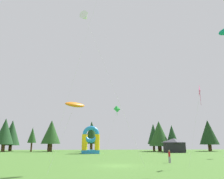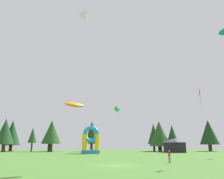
{
  "view_description": "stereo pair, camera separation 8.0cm",
  "coord_description": "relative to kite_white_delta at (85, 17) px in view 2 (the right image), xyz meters",
  "views": [
    {
      "loc": [
        -2.09,
        -26.81,
        2.61
      ],
      "look_at": [
        0.0,
        9.24,
        11.36
      ],
      "focal_mm": 35.24,
      "sensor_mm": 36.0,
      "label": 1
    },
    {
      "loc": [
        -2.01,
        -26.82,
        2.61
      ],
      "look_at": [
        0.0,
        9.24,
        11.36
      ],
      "focal_mm": 35.24,
      "sensor_mm": 36.0,
      "label": 2
    }
  ],
  "objects": [
    {
      "name": "kite_orange_parafoil",
      "position": [
        -0.21,
        -6.33,
        -13.35
      ],
      "size": [
        3.05,
        2.52,
        6.51
      ],
      "color": "orange",
      "rests_on": "ground_plane"
    },
    {
      "name": "tree_row_2",
      "position": [
        -25.56,
        45.38,
        -13.8
      ],
      "size": [
        5.38,
        5.38,
        9.64
      ],
      "color": "#4C331E",
      "rests_on": "ground_plane"
    },
    {
      "name": "tree_row_6",
      "position": [
        -0.16,
        40.75,
        -13.91
      ],
      "size": [
        4.29,
        4.29,
        8.96
      ],
      "color": "#4C331E",
      "rests_on": "ground_plane"
    },
    {
      "name": "tree_row_1",
      "position": [
        -26.2,
        41.61,
        -13.58
      ],
      "size": [
        5.5,
        5.5,
        9.79
      ],
      "color": "#4C331E",
      "rests_on": "ground_plane"
    },
    {
      "name": "tree_row_4",
      "position": [
        -13.04,
        41.84,
        -14.18
      ],
      "size": [
        3.07,
        3.07,
        8.07
      ],
      "color": "#4C331E",
      "rests_on": "ground_plane"
    },
    {
      "name": "festival_tent",
      "position": [
        22.49,
        32.99,
        -17.61
      ],
      "size": [
        5.08,
        3.36,
        3.73
      ],
      "color": "black",
      "rests_on": "ground_plane"
    },
    {
      "name": "tree_row_5",
      "position": [
        -12.42,
        41.74,
        -13.74
      ],
      "size": [
        5.79,
        5.79,
        9.32
      ],
      "color": "#4C331E",
      "rests_on": "ground_plane"
    },
    {
      "name": "tree_row_7",
      "position": [
        19.39,
        43.04,
        -14.18
      ],
      "size": [
        3.85,
        3.85,
        8.52
      ],
      "color": "#4C331E",
      "rests_on": "ground_plane"
    },
    {
      "name": "tree_row_10",
      "position": [
        36.93,
        42.06,
        -13.63
      ],
      "size": [
        5.89,
        5.89,
        9.74
      ],
      "color": "#4C331E",
      "rests_on": "ground_plane"
    },
    {
      "name": "inflatable_red_slide",
      "position": [
        0.13,
        29.19,
        -16.86
      ],
      "size": [
        4.33,
        4.29,
        6.65
      ],
      "color": "#268CD8",
      "rests_on": "ground_plane"
    },
    {
      "name": "kite_green_diamond",
      "position": [
        4.98,
        7.81,
        -11.67
      ],
      "size": [
        2.58,
        1.58,
        8.29
      ],
      "color": "green",
      "rests_on": "ground_plane"
    },
    {
      "name": "tree_row_9",
      "position": [
        24.43,
        40.16,
        -14.76
      ],
      "size": [
        3.97,
        3.97,
        7.92
      ],
      "color": "#4C331E",
      "rests_on": "ground_plane"
    },
    {
      "name": "person_midfield",
      "position": [
        11.58,
        2.92,
        -18.52
      ],
      "size": [
        0.3,
        0.3,
        1.62
      ],
      "rotation": [
        0.0,
        0.0,
        3.05
      ],
      "color": "#724C8C",
      "rests_on": "ground_plane"
    },
    {
      "name": "kite_pink_diamond",
      "position": [
        14.35,
        -1.97,
        -10.87
      ],
      "size": [
        2.85,
        1.37,
        9.2
      ],
      "color": "#EA599E",
      "rests_on": "ground_plane"
    },
    {
      "name": "tree_row_8",
      "position": [
        20.47,
        40.19,
        -14.15
      ],
      "size": [
        6.27,
        6.27,
        9.1
      ],
      "color": "#4C331E",
      "rests_on": "ground_plane"
    },
    {
      "name": "tree_row_3",
      "position": [
        -17.75,
        40.81,
        -14.74
      ],
      "size": [
        2.56,
        2.56,
        7.06
      ],
      "color": "#4C331E",
      "rests_on": "ground_plane"
    },
    {
      "name": "kite_white_delta",
      "position": [
        0.0,
        0.0,
        0.0
      ],
      "size": [
        7.91,
        3.68,
        20.18
      ],
      "color": "white",
      "rests_on": "ground_plane"
    },
    {
      "name": "ground_plane",
      "position": [
        4.21,
        -0.43,
        -19.48
      ],
      "size": [
        120.0,
        120.0,
        0.0
      ],
      "primitive_type": "plane",
      "color": "#47752D"
    }
  ]
}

